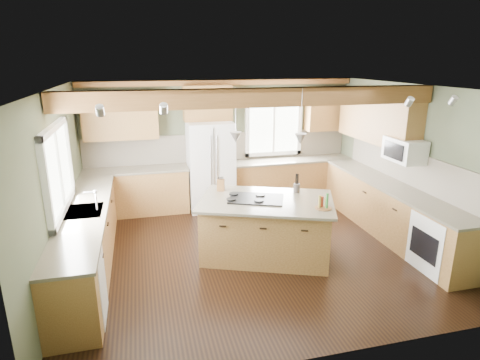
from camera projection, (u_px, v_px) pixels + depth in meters
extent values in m
plane|color=black|center=(253.00, 251.00, 6.51)|extent=(5.60, 5.60, 0.00)
plane|color=silver|center=(255.00, 87.00, 5.76)|extent=(5.60, 5.60, 0.00)
plane|color=#414B35|center=(221.00, 142.00, 8.46)|extent=(5.60, 0.00, 5.60)
plane|color=#414B35|center=(57.00, 188.00, 5.48)|extent=(0.00, 5.00, 5.00)
plane|color=#414B35|center=(412.00, 163.00, 6.79)|extent=(0.00, 5.00, 5.00)
cube|color=brown|center=(257.00, 98.00, 5.66)|extent=(5.55, 0.26, 0.26)
cube|color=brown|center=(221.00, 82.00, 8.00)|extent=(5.55, 0.20, 0.10)
cube|color=brown|center=(221.00, 147.00, 8.47)|extent=(5.58, 0.03, 0.58)
cube|color=brown|center=(409.00, 167.00, 6.86)|extent=(0.03, 3.70, 0.58)
cube|color=brown|center=(137.00, 192.00, 8.01)|extent=(2.02, 0.60, 0.88)
cube|color=#4D4638|center=(135.00, 170.00, 7.88)|extent=(2.06, 0.64, 0.04)
cube|color=brown|center=(291.00, 180.00, 8.78)|extent=(2.62, 0.60, 0.88)
cube|color=#4D4638|center=(292.00, 160.00, 8.64)|extent=(2.66, 0.64, 0.04)
cube|color=brown|center=(88.00, 241.00, 5.85)|extent=(0.60, 3.70, 0.88)
cube|color=#4D4638|center=(84.00, 212.00, 5.72)|extent=(0.64, 3.74, 0.04)
cube|color=brown|center=(389.00, 211.00, 7.02)|extent=(0.60, 3.70, 0.88)
cube|color=#4D4638|center=(392.00, 186.00, 6.88)|extent=(0.64, 3.74, 0.04)
cube|color=brown|center=(120.00, 116.00, 7.64)|extent=(1.40, 0.35, 0.90)
cube|color=brown|center=(207.00, 103.00, 7.98)|extent=(0.96, 0.35, 0.70)
cube|color=brown|center=(377.00, 118.00, 7.40)|extent=(0.35, 2.20, 0.90)
cube|color=brown|center=(327.00, 109.00, 8.64)|extent=(0.90, 0.35, 0.90)
cube|color=white|center=(57.00, 169.00, 5.46)|extent=(0.04, 1.60, 1.05)
cube|color=white|center=(273.00, 129.00, 8.63)|extent=(1.10, 0.04, 1.00)
cube|color=#262628|center=(84.00, 212.00, 5.71)|extent=(0.50, 0.65, 0.03)
cylinder|color=#B2B2B7|center=(96.00, 201.00, 5.71)|extent=(0.02, 0.02, 0.28)
cube|color=white|center=(76.00, 289.00, 4.65)|extent=(0.60, 0.60, 0.84)
cube|color=white|center=(442.00, 243.00, 5.81)|extent=(0.60, 0.72, 0.84)
cube|color=white|center=(405.00, 150.00, 6.62)|extent=(0.40, 0.70, 0.38)
cone|color=#B2B2B7|center=(236.00, 137.00, 5.93)|extent=(0.18, 0.18, 0.16)
cone|color=#B2B2B7|center=(300.00, 139.00, 5.81)|extent=(0.18, 0.18, 0.16)
cube|color=white|center=(211.00, 166.00, 8.15)|extent=(0.90, 0.74, 1.80)
cube|color=brown|center=(266.00, 229.00, 6.29)|extent=(2.19, 1.78, 0.88)
cube|color=#4D4638|center=(266.00, 201.00, 6.15)|extent=(2.36, 1.95, 0.04)
cube|color=black|center=(256.00, 199.00, 6.16)|extent=(0.97, 0.81, 0.02)
cube|color=brown|center=(221.00, 185.00, 6.54)|extent=(0.14, 0.12, 0.19)
cylinder|color=#48423A|center=(297.00, 188.00, 6.48)|extent=(0.14, 0.14, 0.14)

